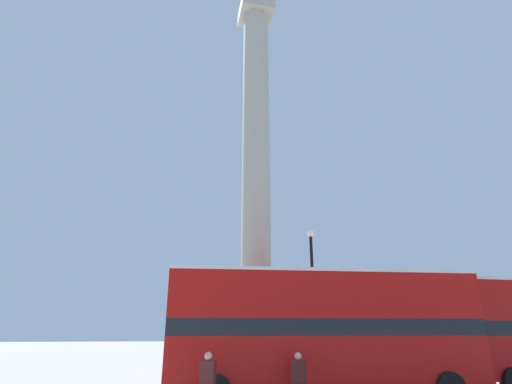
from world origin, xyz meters
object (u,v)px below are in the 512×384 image
object	(u,v)px
monument_column	(256,214)
equestrian_statue	(401,345)
street_lamp	(314,302)
pedestrian_near_lamp	(299,379)
bus_a	(323,327)
pedestrian_by_plinth	(207,381)

from	to	relation	value
monument_column	equestrian_statue	size ratio (longest dim) A/B	4.54
monument_column	street_lamp	distance (m)	6.53
street_lamp	pedestrian_near_lamp	distance (m)	5.99
street_lamp	pedestrian_near_lamp	xyz separation A→B (m)	(-2.30, -4.87, -2.62)
street_lamp	monument_column	bearing A→B (deg)	117.31
bus_a	pedestrian_near_lamp	world-z (taller)	bus_a
street_lamp	pedestrian_by_plinth	size ratio (longest dim) A/B	4.00
equestrian_statue	pedestrian_by_plinth	distance (m)	20.62
monument_column	pedestrian_by_plinth	world-z (taller)	monument_column
bus_a	street_lamp	xyz separation A→B (m)	(0.73, 2.95, 1.10)
monument_column	pedestrian_by_plinth	bearing A→B (deg)	-109.42
pedestrian_near_lamp	equestrian_statue	bearing A→B (deg)	-84.69
equestrian_statue	pedestrian_near_lamp	world-z (taller)	equestrian_statue
pedestrian_near_lamp	pedestrian_by_plinth	bearing A→B (deg)	55.84
equestrian_statue	street_lamp	bearing A→B (deg)	-140.51
street_lamp	pedestrian_near_lamp	size ratio (longest dim) A/B	4.15
monument_column	bus_a	xyz separation A→B (m)	(1.17, -6.63, -6.16)
monument_column	pedestrian_near_lamp	world-z (taller)	monument_column
bus_a	street_lamp	world-z (taller)	street_lamp
bus_a	pedestrian_near_lamp	distance (m)	2.91
bus_a	street_lamp	bearing A→B (deg)	80.84
monument_column	pedestrian_near_lamp	distance (m)	11.49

